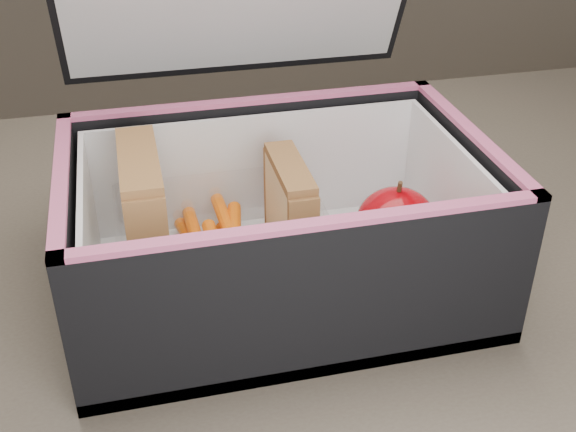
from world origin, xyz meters
The scene contains 8 objects.
kitchen_table centered at (0.00, 0.00, 0.66)m, with size 1.20×0.80×0.75m.
lunch_bag centered at (-0.03, -0.02, 0.82)m, with size 0.33×0.31×0.32m.
plastic_tub centered at (-0.08, -0.01, 0.80)m, with size 0.16×0.12×0.07m, color white, non-canonical shape.
sandwich_left centered at (-0.14, -0.01, 0.83)m, with size 0.03×0.11×0.12m.
sandwich_right centered at (-0.02, -0.01, 0.82)m, with size 0.02×0.09×0.10m.
carrot_sticks centered at (-0.08, -0.01, 0.78)m, with size 0.06×0.16×0.03m.
paper_napkin centered at (0.06, -0.02, 0.77)m, with size 0.08×0.08×0.01m, color white.
red_apple centered at (0.06, -0.03, 0.80)m, with size 0.07×0.07×0.07m.
Camera 1 is at (-0.14, -0.50, 1.12)m, focal length 45.00 mm.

